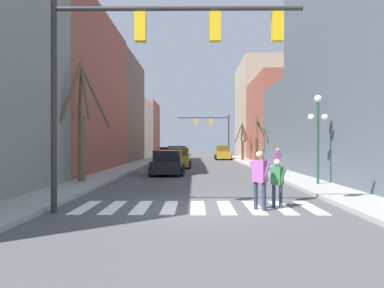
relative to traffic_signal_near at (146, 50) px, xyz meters
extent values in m
plane|color=#4C4C4F|center=(1.53, 0.71, -4.79)|extent=(240.00, 240.00, 0.00)
cube|color=#9E9E99|center=(-3.98, 0.71, -4.72)|extent=(2.01, 90.00, 0.15)
cube|color=#9E9E99|center=(7.04, 0.71, -4.72)|extent=(2.01, 90.00, 0.15)
cube|color=#934C3D|center=(-7.99, 16.08, 0.96)|extent=(6.00, 15.66, 11.51)
cube|color=#66564C|center=(-7.99, 30.09, 0.85)|extent=(6.00, 12.36, 11.29)
cube|color=beige|center=(-7.99, 41.30, -0.81)|extent=(6.00, 10.06, 7.96)
cube|color=#934C3D|center=(-7.99, 51.68, -0.35)|extent=(6.00, 10.71, 8.88)
cube|color=#515B66|center=(11.05, 9.80, 1.86)|extent=(6.00, 14.06, 13.30)
cube|color=#515B66|center=(11.05, 20.90, -1.28)|extent=(6.00, 8.14, 7.01)
cube|color=#934C3D|center=(11.05, 31.23, -0.11)|extent=(6.00, 12.51, 9.35)
cube|color=tan|center=(11.05, 44.22, 2.13)|extent=(6.00, 13.47, 13.85)
cube|color=white|center=(-2.07, 0.96, -4.79)|extent=(0.45, 2.60, 0.01)
cube|color=white|center=(-1.17, 0.96, -4.79)|extent=(0.45, 2.60, 0.01)
cube|color=white|center=(-0.27, 0.96, -4.79)|extent=(0.45, 2.60, 0.01)
cube|color=white|center=(0.63, 0.96, -4.79)|extent=(0.45, 2.60, 0.01)
cube|color=white|center=(1.53, 0.96, -4.79)|extent=(0.45, 2.60, 0.01)
cube|color=white|center=(2.43, 0.96, -4.79)|extent=(0.45, 2.60, 0.01)
cube|color=white|center=(3.33, 0.96, -4.79)|extent=(0.45, 2.60, 0.01)
cube|color=white|center=(4.23, 0.96, -4.79)|extent=(0.45, 2.60, 0.01)
cube|color=white|center=(5.13, 0.96, -4.79)|extent=(0.45, 2.60, 0.01)
cylinder|color=#2D2D2D|center=(-2.72, 0.00, -1.58)|extent=(0.18, 0.18, 6.42)
cylinder|color=#2D2D2D|center=(0.94, 0.00, 1.23)|extent=(7.32, 0.14, 0.14)
cube|color=yellow|center=(-0.16, 0.00, 0.68)|extent=(0.32, 0.28, 0.84)
cube|color=yellow|center=(2.04, 0.00, 0.68)|extent=(0.32, 0.28, 0.84)
cube|color=yellow|center=(3.87, 0.00, 0.68)|extent=(0.32, 0.28, 0.84)
cylinder|color=#2D2D2D|center=(5.78, 37.36, -1.90)|extent=(0.18, 0.18, 5.77)
cylinder|color=#2D2D2D|center=(2.50, 37.36, 0.58)|extent=(6.57, 0.14, 0.14)
cube|color=yellow|center=(3.48, 37.36, 0.03)|extent=(0.32, 0.28, 0.84)
cube|color=yellow|center=(1.51, 37.36, 0.03)|extent=(0.32, 0.28, 0.84)
cylinder|color=#1E4C2D|center=(7.20, 6.55, -2.74)|extent=(0.12, 0.12, 3.81)
sphere|color=white|center=(7.20, 6.55, -0.65)|extent=(0.36, 0.36, 0.36)
sphere|color=white|center=(6.88, 6.55, -1.52)|extent=(0.31, 0.31, 0.31)
sphere|color=white|center=(7.52, 6.55, -1.52)|extent=(0.31, 0.31, 0.31)
cube|color=black|center=(-0.35, 13.46, -4.23)|extent=(1.88, 4.43, 0.78)
cube|color=black|center=(-0.35, 13.46, -3.52)|extent=(1.73, 2.30, 0.63)
cylinder|color=black|center=(0.61, 12.09, -4.47)|extent=(0.22, 0.64, 0.64)
cylinder|color=black|center=(-1.31, 12.09, -4.47)|extent=(0.22, 0.64, 0.64)
cylinder|color=black|center=(0.61, 14.84, -4.47)|extent=(0.22, 0.64, 0.64)
cylinder|color=black|center=(-1.31, 14.84, -4.47)|extent=(0.22, 0.64, 0.64)
cube|color=red|center=(-1.76, 33.22, -4.22)|extent=(1.93, 4.57, 0.80)
cube|color=maroon|center=(-1.76, 33.22, -3.49)|extent=(1.78, 2.38, 0.65)
cylinder|color=black|center=(-2.74, 34.64, -4.47)|extent=(0.22, 0.64, 0.64)
cylinder|color=black|center=(-0.77, 34.64, -4.47)|extent=(0.22, 0.64, 0.64)
cylinder|color=black|center=(-2.74, 31.80, -4.47)|extent=(0.22, 0.64, 0.64)
cylinder|color=black|center=(-0.77, 31.80, -4.47)|extent=(0.22, 0.64, 0.64)
cube|color=#A38423|center=(0.09, 20.67, -4.20)|extent=(1.76, 4.73, 0.82)
cube|color=#594813|center=(0.09, 20.67, -3.45)|extent=(1.62, 2.46, 0.67)
cylinder|color=black|center=(0.99, 19.21, -4.47)|extent=(0.22, 0.64, 0.64)
cylinder|color=black|center=(-0.81, 19.21, -4.47)|extent=(0.22, 0.64, 0.64)
cylinder|color=black|center=(0.99, 22.14, -4.47)|extent=(0.22, 0.64, 0.64)
cylinder|color=black|center=(-0.81, 22.14, -4.47)|extent=(0.22, 0.64, 0.64)
cube|color=#A38423|center=(4.93, 36.33, -4.18)|extent=(1.71, 4.69, 0.87)
cube|color=#594813|center=(4.93, 36.33, -3.38)|extent=(1.57, 2.44, 0.72)
cylinder|color=black|center=(4.05, 37.78, -4.47)|extent=(0.22, 0.64, 0.64)
cylinder|color=black|center=(5.80, 37.78, -4.47)|extent=(0.22, 0.64, 0.64)
cylinder|color=black|center=(4.05, 34.87, -4.47)|extent=(0.22, 0.64, 0.64)
cylinder|color=black|center=(5.80, 34.87, -4.47)|extent=(0.22, 0.64, 0.64)
cube|color=gray|center=(-0.36, 27.30, -4.17)|extent=(1.91, 4.88, 0.89)
cube|color=#464648|center=(-0.36, 27.30, -3.36)|extent=(1.76, 2.54, 0.73)
cylinder|color=black|center=(0.61, 25.79, -4.47)|extent=(0.22, 0.64, 0.64)
cylinder|color=black|center=(-1.33, 25.79, -4.47)|extent=(0.22, 0.64, 0.64)
cylinder|color=black|center=(0.61, 28.81, -4.47)|extent=(0.22, 0.64, 0.64)
cylinder|color=black|center=(-1.33, 28.81, -4.47)|extent=(0.22, 0.64, 0.64)
cylinder|color=#282D47|center=(4.14, 0.77, -4.42)|extent=(0.11, 0.11, 0.73)
cylinder|color=#282D47|center=(3.96, 0.97, -4.42)|extent=(0.11, 0.11, 0.73)
cube|color=#337542|center=(4.05, 0.87, -3.77)|extent=(0.39, 0.40, 0.58)
sphere|color=beige|center=(4.05, 0.87, -3.34)|extent=(0.21, 0.21, 0.21)
cylinder|color=#337542|center=(4.19, 0.72, -3.81)|extent=(0.23, 0.24, 0.56)
cylinder|color=#337542|center=(3.91, 1.03, -3.81)|extent=(0.23, 0.24, 0.56)
cylinder|color=#282D47|center=(3.54, 0.36, -4.36)|extent=(0.13, 0.13, 0.86)
cylinder|color=#282D47|center=(3.32, 0.58, -4.36)|extent=(0.13, 0.13, 0.86)
cube|color=#9E4C93|center=(3.43, 0.47, -3.59)|extent=(0.46, 0.47, 0.68)
sphere|color=tan|center=(3.43, 0.47, -3.10)|extent=(0.24, 0.24, 0.24)
cylinder|color=#9E4C93|center=(3.60, 0.30, -3.64)|extent=(0.27, 0.28, 0.66)
cylinder|color=#9E4C93|center=(3.26, 0.64, -3.64)|extent=(0.27, 0.28, 0.66)
cylinder|color=#282D47|center=(6.98, 13.59, -4.27)|extent=(0.11, 0.11, 0.75)
cylinder|color=#282D47|center=(6.73, 13.49, -4.27)|extent=(0.11, 0.11, 0.75)
cube|color=#9E4C93|center=(6.86, 13.54, -3.60)|extent=(0.42, 0.33, 0.59)
sphere|color=tan|center=(6.86, 13.54, -3.16)|extent=(0.21, 0.21, 0.21)
cylinder|color=#9E4C93|center=(7.05, 13.62, -3.64)|extent=(0.27, 0.17, 0.57)
cylinder|color=#9E4C93|center=(6.66, 13.46, -3.64)|extent=(0.27, 0.17, 0.57)
cylinder|color=brown|center=(-4.25, 7.73, -3.00)|extent=(0.39, 0.39, 3.27)
cylinder|color=brown|center=(-3.96, 7.39, -0.33)|extent=(0.74, 0.84, 2.53)
cylinder|color=brown|center=(-4.51, 8.34, -0.36)|extent=(0.66, 1.39, 2.19)
cylinder|color=brown|center=(-4.63, 7.25, -0.19)|extent=(0.92, 1.14, 3.17)
cylinder|color=brown|center=(-3.69, 8.38, -0.42)|extent=(1.22, 1.47, 2.99)
cylinder|color=#473828|center=(7.27, 24.56, -3.45)|extent=(0.33, 0.33, 2.38)
cylinder|color=#473828|center=(7.63, 23.56, -1.39)|extent=(0.77, 2.14, 2.36)
cylinder|color=#473828|center=(7.76, 24.60, -1.50)|extent=(1.11, 0.23, 1.93)
cylinder|color=#473828|center=(7.24, 24.12, -1.24)|extent=(0.17, 0.98, 2.19)
cylinder|color=#473828|center=(6.95, 32.53, -3.51)|extent=(0.30, 0.30, 2.26)
cylinder|color=#473828|center=(7.28, 32.16, -1.60)|extent=(0.78, 0.88, 2.01)
cylinder|color=#473828|center=(7.03, 31.96, -1.91)|extent=(0.27, 1.24, 1.41)
cylinder|color=#473828|center=(6.55, 32.75, -1.52)|extent=(0.93, 0.55, 2.39)
cylinder|color=#473828|center=(7.00, 33.33, -1.51)|extent=(0.23, 1.72, 1.93)
cylinder|color=#473828|center=(7.11, 32.10, -1.47)|extent=(0.46, 1.02, 2.12)
camera|label=1|loc=(1.45, -10.99, -2.74)|focal=35.00mm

